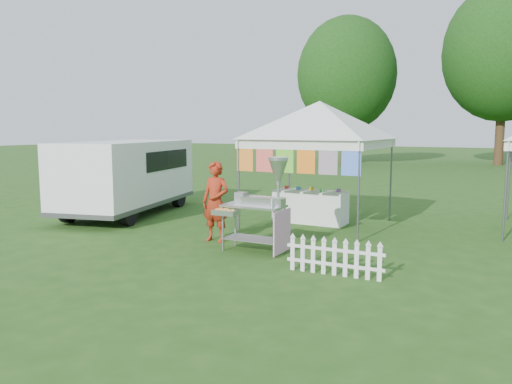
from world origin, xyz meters
The scene contains 9 objects.
ground centered at (0.00, 0.00, 0.00)m, with size 120.00×120.00×0.00m, color #234B15.
canopy_main centered at (0.00, 3.49, 2.99)m, with size 4.24×4.24×3.45m.
tree_left centered at (-6.00, 24.00, 5.83)m, with size 6.40×6.40×9.53m.
tree_mid centered at (3.00, 28.00, 7.14)m, with size 7.60×7.60×11.52m.
donut_cart centered at (0.07, 0.39, 1.07)m, with size 1.31×0.91×1.82m.
vendor centered at (-1.23, 0.78, 0.84)m, with size 0.61×0.40×1.67m, color maroon.
cargo_van centered at (-5.22, 2.62, 1.08)m, with size 3.00×5.13×2.00m.
picket_fence centered at (1.78, -0.40, 0.29)m, with size 1.62×0.08×0.56m.
display_table centered at (-0.27, 3.67, 0.40)m, with size 1.80×0.70×0.81m, color white.
Camera 1 is at (4.33, -7.86, 2.34)m, focal length 35.00 mm.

